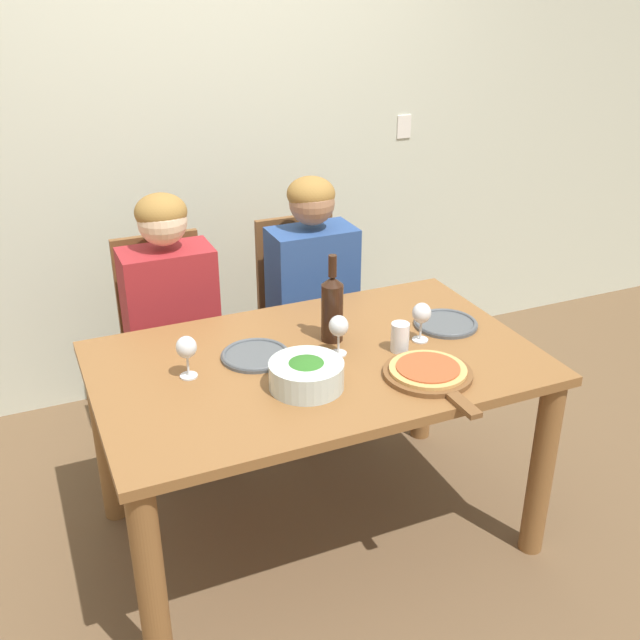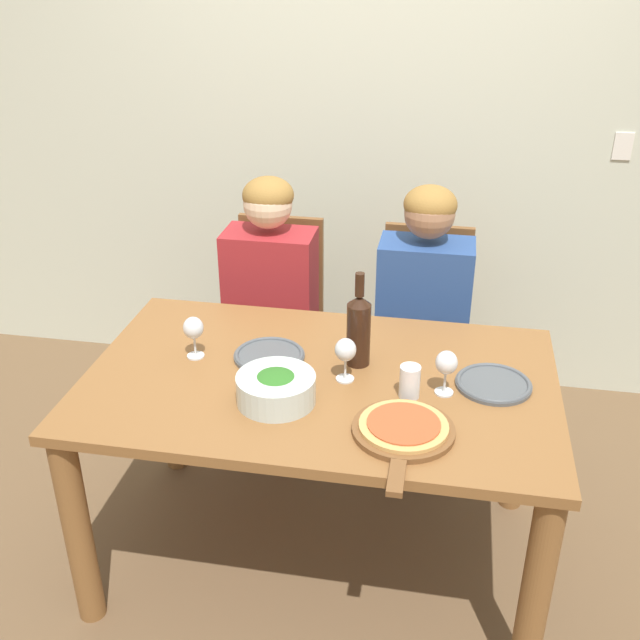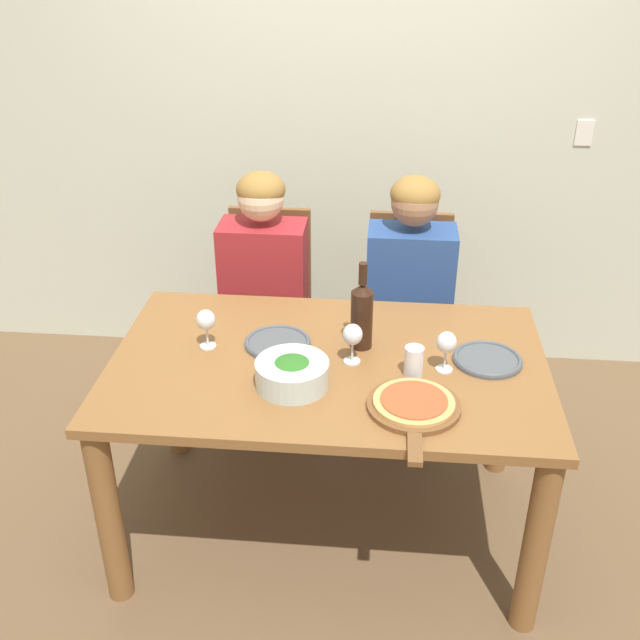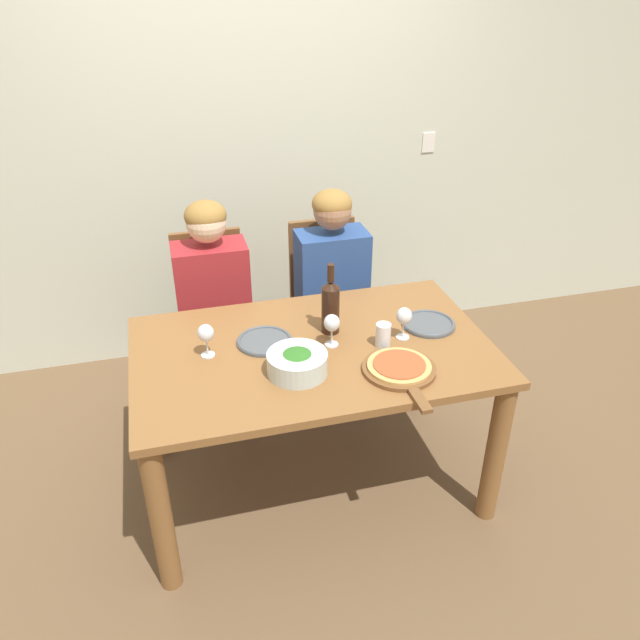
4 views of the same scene
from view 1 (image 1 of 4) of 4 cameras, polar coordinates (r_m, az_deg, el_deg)
The scene contains 16 objects.
ground_plane at distance 3.09m, azimuth -0.23°, elevation -15.68°, with size 40.00×40.00×0.00m, color brown.
back_wall at distance 3.72m, azimuth -9.16°, elevation 14.63°, with size 10.00×0.06×2.70m.
dining_table at distance 2.71m, azimuth -0.25°, elevation -5.49°, with size 1.55×0.95×0.77m.
chair_left at distance 3.40m, azimuth -11.42°, elevation -1.64°, with size 0.42×0.42×0.98m.
chair_right at distance 3.56m, azimuth -1.21°, elevation 0.24°, with size 0.42×0.42×0.98m.
person_woman at distance 3.20m, azimuth -11.27°, elevation 0.93°, with size 0.47×0.51×1.21m.
person_man at distance 3.37m, azimuth -0.48°, elevation 2.78°, with size 0.47×0.51×1.21m.
wine_bottle at distance 2.72m, azimuth 0.94°, elevation 1.01°, with size 0.08×0.08×0.33m.
broccoli_bowl at distance 2.45m, azimuth -1.04°, elevation -4.16°, with size 0.25×0.25×0.10m.
dinner_plate_left at distance 2.66m, azimuth -4.94°, elevation -2.67°, with size 0.25×0.25×0.02m.
dinner_plate_right at distance 2.92m, azimuth 9.55°, elevation -0.24°, with size 0.25×0.25×0.02m.
pizza_on_board at distance 2.55m, azimuth 8.31°, elevation -4.00°, with size 0.30×0.44×0.04m.
wine_glass_left at distance 2.52m, azimuth -10.14°, elevation -2.21°, with size 0.07×0.07×0.15m.
wine_glass_right at distance 2.75m, azimuth 7.75°, elevation 0.38°, with size 0.07×0.07×0.15m.
wine_glass_centre at distance 2.62m, azimuth 1.47°, elevation -0.64°, with size 0.07×0.07×0.15m.
water_tumbler at distance 2.69m, azimuth 6.11°, elevation -1.31°, with size 0.07×0.07×0.11m.
Camera 1 is at (-0.92, -2.13, 2.04)m, focal length 42.00 mm.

